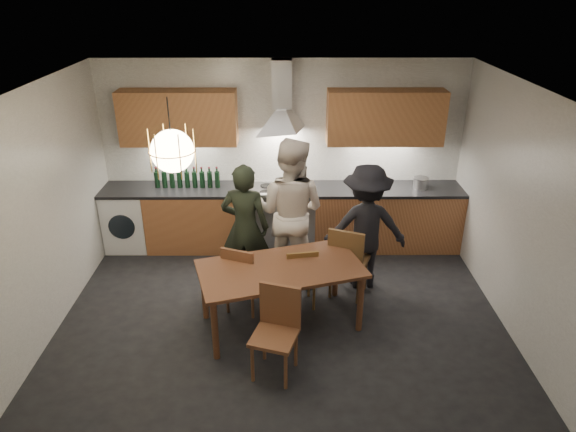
{
  "coord_description": "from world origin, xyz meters",
  "views": [
    {
      "loc": [
        0.05,
        -4.64,
        3.57
      ],
      "look_at": [
        0.07,
        0.4,
        1.2
      ],
      "focal_mm": 32.0,
      "sensor_mm": 36.0,
      "label": 1
    }
  ],
  "objects_px": {
    "person_left": "(245,227)",
    "wine_bottles": "(187,177)",
    "chair_front": "(277,325)",
    "mixing_bowl": "(363,186)",
    "stock_pot": "(421,183)",
    "person_mid": "(290,212)",
    "person_right": "(365,227)",
    "dining_table": "(281,274)",
    "chair_back_left": "(242,275)"
  },
  "relations": [
    {
      "from": "person_left",
      "to": "wine_bottles",
      "type": "bearing_deg",
      "value": -41.82
    },
    {
      "from": "chair_front",
      "to": "mixing_bowl",
      "type": "relative_size",
      "value": 3.0
    },
    {
      "from": "person_left",
      "to": "stock_pot",
      "type": "distance_m",
      "value": 2.57
    },
    {
      "from": "chair_front",
      "to": "person_mid",
      "type": "bearing_deg",
      "value": 103.0
    },
    {
      "from": "person_right",
      "to": "wine_bottles",
      "type": "xyz_separation_m",
      "value": [
        -2.33,
        1.05,
        0.25
      ]
    },
    {
      "from": "chair_front",
      "to": "person_left",
      "type": "bearing_deg",
      "value": 122.39
    },
    {
      "from": "person_right",
      "to": "dining_table",
      "type": "bearing_deg",
      "value": 38.03
    },
    {
      "from": "wine_bottles",
      "to": "person_left",
      "type": "bearing_deg",
      "value": -50.65
    },
    {
      "from": "stock_pot",
      "to": "chair_back_left",
      "type": "bearing_deg",
      "value": -145.68
    },
    {
      "from": "person_right",
      "to": "mixing_bowl",
      "type": "distance_m",
      "value": 1.01
    },
    {
      "from": "person_right",
      "to": "stock_pot",
      "type": "distance_m",
      "value": 1.36
    },
    {
      "from": "mixing_bowl",
      "to": "wine_bottles",
      "type": "bearing_deg",
      "value": 178.59
    },
    {
      "from": "chair_back_left",
      "to": "person_right",
      "type": "distance_m",
      "value": 1.62
    },
    {
      "from": "person_left",
      "to": "person_mid",
      "type": "xyz_separation_m",
      "value": [
        0.55,
        0.17,
        0.13
      ]
    },
    {
      "from": "chair_front",
      "to": "person_right",
      "type": "relative_size",
      "value": 0.57
    },
    {
      "from": "person_mid",
      "to": "chair_back_left",
      "type": "bearing_deg",
      "value": 74.29
    },
    {
      "from": "person_right",
      "to": "person_mid",
      "type": "bearing_deg",
      "value": -11.08
    },
    {
      "from": "chair_back_left",
      "to": "wine_bottles",
      "type": "distance_m",
      "value": 1.95
    },
    {
      "from": "person_mid",
      "to": "person_left",
      "type": "bearing_deg",
      "value": 37.35
    },
    {
      "from": "chair_back_left",
      "to": "wine_bottles",
      "type": "relative_size",
      "value": 0.95
    },
    {
      "from": "chair_front",
      "to": "person_mid",
      "type": "xyz_separation_m",
      "value": [
        0.14,
        1.71,
        0.41
      ]
    },
    {
      "from": "dining_table",
      "to": "person_mid",
      "type": "bearing_deg",
      "value": 67.03
    },
    {
      "from": "stock_pot",
      "to": "person_right",
      "type": "bearing_deg",
      "value": -131.56
    },
    {
      "from": "person_left",
      "to": "stock_pot",
      "type": "bearing_deg",
      "value": -147.78
    },
    {
      "from": "chair_back_left",
      "to": "person_mid",
      "type": "distance_m",
      "value": 1.04
    },
    {
      "from": "person_left",
      "to": "chair_back_left",
      "type": "bearing_deg",
      "value": 98.05
    },
    {
      "from": "mixing_bowl",
      "to": "stock_pot",
      "type": "xyz_separation_m",
      "value": [
        0.8,
        0.02,
        0.03
      ]
    },
    {
      "from": "person_right",
      "to": "chair_front",
      "type": "bearing_deg",
      "value": 54.59
    },
    {
      "from": "chair_front",
      "to": "wine_bottles",
      "type": "xyz_separation_m",
      "value": [
        -1.27,
        2.61,
        0.52
      ]
    },
    {
      "from": "chair_back_left",
      "to": "person_mid",
      "type": "bearing_deg",
      "value": -105.55
    },
    {
      "from": "person_mid",
      "to": "mixing_bowl",
      "type": "height_order",
      "value": "person_mid"
    },
    {
      "from": "dining_table",
      "to": "stock_pot",
      "type": "xyz_separation_m",
      "value": [
        1.92,
        1.85,
        0.32
      ]
    },
    {
      "from": "dining_table",
      "to": "wine_bottles",
      "type": "bearing_deg",
      "value": 107.99
    },
    {
      "from": "dining_table",
      "to": "mixing_bowl",
      "type": "xyz_separation_m",
      "value": [
        1.12,
        1.83,
        0.29
      ]
    },
    {
      "from": "person_mid",
      "to": "person_right",
      "type": "xyz_separation_m",
      "value": [
        0.91,
        -0.16,
        -0.14
      ]
    },
    {
      "from": "person_left",
      "to": "person_right",
      "type": "height_order",
      "value": "person_left"
    },
    {
      "from": "person_mid",
      "to": "dining_table",
      "type": "bearing_deg",
      "value": 104.03
    },
    {
      "from": "mixing_bowl",
      "to": "dining_table",
      "type": "bearing_deg",
      "value": -121.52
    },
    {
      "from": "chair_front",
      "to": "stock_pot",
      "type": "height_order",
      "value": "stock_pot"
    },
    {
      "from": "person_mid",
      "to": "person_right",
      "type": "distance_m",
      "value": 0.94
    },
    {
      "from": "chair_front",
      "to": "person_mid",
      "type": "relative_size",
      "value": 0.49
    },
    {
      "from": "chair_front",
      "to": "stock_pot",
      "type": "xyz_separation_m",
      "value": [
        1.95,
        2.57,
        0.45
      ]
    },
    {
      "from": "stock_pot",
      "to": "mixing_bowl",
      "type": "bearing_deg",
      "value": -178.65
    },
    {
      "from": "dining_table",
      "to": "mixing_bowl",
      "type": "height_order",
      "value": "mixing_bowl"
    },
    {
      "from": "wine_bottles",
      "to": "person_right",
      "type": "bearing_deg",
      "value": -24.28
    },
    {
      "from": "person_right",
      "to": "wine_bottles",
      "type": "relative_size",
      "value": 1.76
    },
    {
      "from": "person_left",
      "to": "mixing_bowl",
      "type": "bearing_deg",
      "value": -138.47
    },
    {
      "from": "chair_front",
      "to": "person_left",
      "type": "distance_m",
      "value": 1.62
    },
    {
      "from": "mixing_bowl",
      "to": "wine_bottles",
      "type": "relative_size",
      "value": 0.34
    },
    {
      "from": "person_left",
      "to": "chair_front",
      "type": "bearing_deg",
      "value": 113.5
    }
  ]
}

